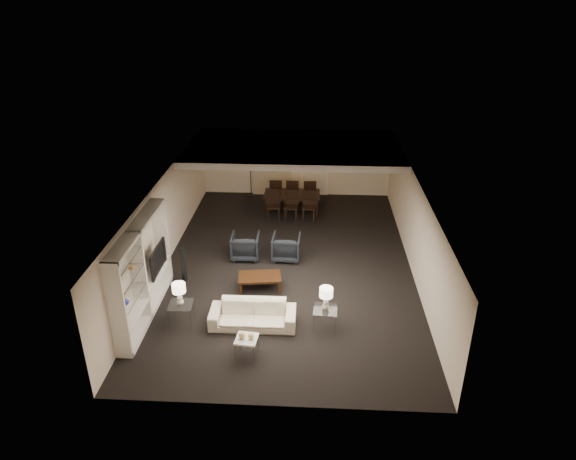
# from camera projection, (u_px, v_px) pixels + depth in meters

# --- Properties ---
(floor) EXTENTS (11.00, 11.00, 0.00)m
(floor) POSITION_uv_depth(u_px,v_px,m) (288.00, 264.00, 14.79)
(floor) COLOR black
(floor) RESTS_ON ground
(ceiling) EXTENTS (7.00, 11.00, 0.02)m
(ceiling) POSITION_uv_depth(u_px,v_px,m) (288.00, 183.00, 13.70)
(ceiling) COLOR silver
(ceiling) RESTS_ON ground
(wall_back) EXTENTS (7.00, 0.02, 2.50)m
(wall_back) POSITION_uv_depth(u_px,v_px,m) (296.00, 163.00, 19.19)
(wall_back) COLOR beige
(wall_back) RESTS_ON ground
(wall_front) EXTENTS (7.00, 0.02, 2.50)m
(wall_front) POSITION_uv_depth(u_px,v_px,m) (271.00, 354.00, 9.30)
(wall_front) COLOR beige
(wall_front) RESTS_ON ground
(wall_left) EXTENTS (0.02, 11.00, 2.50)m
(wall_left) POSITION_uv_depth(u_px,v_px,m) (164.00, 222.00, 14.42)
(wall_left) COLOR beige
(wall_left) RESTS_ON ground
(wall_right) EXTENTS (0.02, 11.00, 2.50)m
(wall_right) POSITION_uv_depth(u_px,v_px,m) (415.00, 228.00, 14.07)
(wall_right) COLOR beige
(wall_right) RESTS_ON ground
(ceiling_soffit) EXTENTS (7.00, 4.00, 0.20)m
(ceiling_soffit) POSITION_uv_depth(u_px,v_px,m) (294.00, 148.00, 16.89)
(ceiling_soffit) COLOR silver
(ceiling_soffit) RESTS_ON ceiling
(curtains) EXTENTS (1.50, 0.12, 2.40)m
(curtains) POSITION_uv_depth(u_px,v_px,m) (272.00, 164.00, 19.18)
(curtains) COLOR beige
(curtains) RESTS_ON wall_back
(door) EXTENTS (0.90, 0.05, 2.10)m
(door) POSITION_uv_depth(u_px,v_px,m) (315.00, 168.00, 19.22)
(door) COLOR silver
(door) RESTS_ON wall_back
(painting) EXTENTS (0.95, 0.04, 0.65)m
(painting) POSITION_uv_depth(u_px,v_px,m) (353.00, 156.00, 18.92)
(painting) COLOR #142D38
(painting) RESTS_ON wall_back
(media_unit) EXTENTS (0.38, 3.40, 2.35)m
(media_unit) POSITION_uv_depth(u_px,v_px,m) (142.00, 272.00, 12.11)
(media_unit) COLOR white
(media_unit) RESTS_ON wall_left
(pendant_light) EXTENTS (0.52, 0.52, 0.24)m
(pendant_light) POSITION_uv_depth(u_px,v_px,m) (303.00, 162.00, 17.09)
(pendant_light) COLOR #D8591E
(pendant_light) RESTS_ON ceiling_soffit
(sofa) EXTENTS (2.02, 0.80, 0.59)m
(sofa) POSITION_uv_depth(u_px,v_px,m) (253.00, 315.00, 12.04)
(sofa) COLOR beige
(sofa) RESTS_ON floor
(coffee_table) EXTENTS (1.18, 0.78, 0.40)m
(coffee_table) POSITION_uv_depth(u_px,v_px,m) (260.00, 282.00, 13.52)
(coffee_table) COLOR black
(coffee_table) RESTS_ON floor
(armchair_left) EXTENTS (0.82, 0.84, 0.75)m
(armchair_left) POSITION_uv_depth(u_px,v_px,m) (245.00, 246.00, 15.00)
(armchair_left) COLOR black
(armchair_left) RESTS_ON floor
(armchair_right) EXTENTS (0.84, 0.86, 0.75)m
(armchair_right) POSITION_uv_depth(u_px,v_px,m) (286.00, 247.00, 14.94)
(armchair_right) COLOR black
(armchair_right) RESTS_ON floor
(side_table_left) EXTENTS (0.59, 0.59, 0.52)m
(side_table_left) POSITION_uv_depth(u_px,v_px,m) (181.00, 314.00, 12.14)
(side_table_left) COLOR silver
(side_table_left) RESTS_ON floor
(side_table_right) EXTENTS (0.60, 0.60, 0.52)m
(side_table_right) POSITION_uv_depth(u_px,v_px,m) (325.00, 318.00, 11.97)
(side_table_right) COLOR white
(side_table_right) RESTS_ON floor
(table_lamp_left) EXTENTS (0.31, 0.31, 0.57)m
(table_lamp_left) POSITION_uv_depth(u_px,v_px,m) (179.00, 294.00, 11.90)
(table_lamp_left) COLOR beige
(table_lamp_left) RESTS_ON side_table_left
(table_lamp_right) EXTENTS (0.33, 0.33, 0.57)m
(table_lamp_right) POSITION_uv_depth(u_px,v_px,m) (326.00, 299.00, 11.74)
(table_lamp_right) COLOR beige
(table_lamp_right) RESTS_ON side_table_right
(marble_table) EXTENTS (0.51, 0.51, 0.46)m
(marble_table) POSITION_uv_depth(u_px,v_px,m) (247.00, 347.00, 11.08)
(marble_table) COLOR silver
(marble_table) RESTS_ON floor
(gold_gourd_a) EXTENTS (0.15, 0.15, 0.15)m
(gold_gourd_a) POSITION_uv_depth(u_px,v_px,m) (242.00, 335.00, 10.95)
(gold_gourd_a) COLOR #DCB374
(gold_gourd_a) RESTS_ON marble_table
(gold_gourd_b) EXTENTS (0.13, 0.13, 0.13)m
(gold_gourd_b) POSITION_uv_depth(u_px,v_px,m) (251.00, 336.00, 10.95)
(gold_gourd_b) COLOR #E7D67A
(gold_gourd_b) RESTS_ON marble_table
(television) EXTENTS (1.17, 0.15, 0.67)m
(television) POSITION_uv_depth(u_px,v_px,m) (154.00, 259.00, 12.85)
(television) COLOR black
(television) RESTS_ON media_unit
(vase_blue) EXTENTS (0.17, 0.17, 0.18)m
(vase_blue) POSITION_uv_depth(u_px,v_px,m) (125.00, 301.00, 11.03)
(vase_blue) COLOR #2634A7
(vase_blue) RESTS_ON media_unit
(vase_amber) EXTENTS (0.15, 0.15, 0.16)m
(vase_amber) POSITION_uv_depth(u_px,v_px,m) (132.00, 267.00, 11.38)
(vase_amber) COLOR #A97038
(vase_amber) RESTS_ON media_unit
(floor_speaker) EXTENTS (0.14, 0.14, 0.98)m
(floor_speaker) POSITION_uv_depth(u_px,v_px,m) (183.00, 264.00, 13.79)
(floor_speaker) COLOR black
(floor_speaker) RESTS_ON floor
(dining_table) EXTENTS (1.95, 1.10, 0.68)m
(dining_table) POSITION_uv_depth(u_px,v_px,m) (292.00, 203.00, 18.00)
(dining_table) COLOR black
(dining_table) RESTS_ON floor
(chair_nl) EXTENTS (0.52, 0.52, 1.01)m
(chair_nl) POSITION_uv_depth(u_px,v_px,m) (273.00, 206.00, 17.38)
(chair_nl) COLOR black
(chair_nl) RESTS_ON floor
(chair_nm) EXTENTS (0.50, 0.50, 1.01)m
(chair_nm) POSITION_uv_depth(u_px,v_px,m) (291.00, 206.00, 17.35)
(chair_nm) COLOR black
(chair_nm) RESTS_ON floor
(chair_nr) EXTENTS (0.49, 0.49, 1.01)m
(chair_nr) POSITION_uv_depth(u_px,v_px,m) (309.00, 207.00, 17.32)
(chair_nr) COLOR black
(chair_nr) RESTS_ON floor
(chair_fl) EXTENTS (0.47, 0.47, 1.01)m
(chair_fl) POSITION_uv_depth(u_px,v_px,m) (276.00, 192.00, 18.55)
(chair_fl) COLOR black
(chair_fl) RESTS_ON floor
(chair_fm) EXTENTS (0.48, 0.48, 1.01)m
(chair_fm) POSITION_uv_depth(u_px,v_px,m) (293.00, 192.00, 18.52)
(chair_fm) COLOR black
(chair_fm) RESTS_ON floor
(chair_fr) EXTENTS (0.51, 0.51, 1.01)m
(chair_fr) POSITION_uv_depth(u_px,v_px,m) (309.00, 192.00, 18.49)
(chair_fr) COLOR black
(chair_fr) RESTS_ON floor
(floor_lamp) EXTENTS (0.29, 0.29, 1.62)m
(floor_lamp) POSITION_uv_depth(u_px,v_px,m) (251.00, 176.00, 19.19)
(floor_lamp) COLOR black
(floor_lamp) RESTS_ON floor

